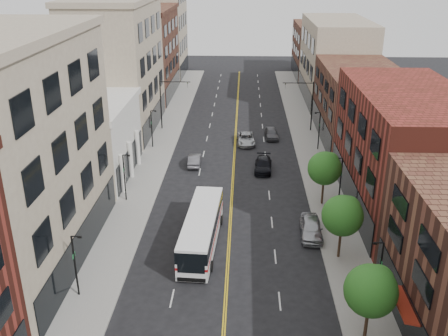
# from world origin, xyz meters

# --- Properties ---
(sidewalk_left) EXTENTS (4.00, 110.00, 0.15)m
(sidewalk_left) POSITION_xyz_m (-10.00, 35.00, 0.07)
(sidewalk_left) COLOR gray
(sidewalk_left) RESTS_ON ground
(sidewalk_right) EXTENTS (4.00, 110.00, 0.15)m
(sidewalk_right) POSITION_xyz_m (10.00, 35.00, 0.07)
(sidewalk_right) COLOR gray
(sidewalk_right) RESTS_ON ground
(bldg_l_tanoffice) EXTENTS (10.00, 22.00, 18.00)m
(bldg_l_tanoffice) POSITION_xyz_m (-17.00, 13.00, 9.00)
(bldg_l_tanoffice) COLOR gray
(bldg_l_tanoffice) RESTS_ON ground
(bldg_l_white) EXTENTS (10.00, 14.00, 8.00)m
(bldg_l_white) POSITION_xyz_m (-17.00, 31.00, 4.00)
(bldg_l_white) COLOR silver
(bldg_l_white) RESTS_ON ground
(bldg_l_far_a) EXTENTS (10.00, 20.00, 18.00)m
(bldg_l_far_a) POSITION_xyz_m (-17.00, 48.00, 9.00)
(bldg_l_far_a) COLOR gray
(bldg_l_far_a) RESTS_ON ground
(bldg_l_far_b) EXTENTS (10.00, 20.00, 15.00)m
(bldg_l_far_b) POSITION_xyz_m (-17.00, 68.00, 7.50)
(bldg_l_far_b) COLOR #562C22
(bldg_l_far_b) RESTS_ON ground
(bldg_l_far_c) EXTENTS (10.00, 16.00, 20.00)m
(bldg_l_far_c) POSITION_xyz_m (-17.00, 86.00, 10.00)
(bldg_l_far_c) COLOR gray
(bldg_l_far_c) RESTS_ON ground
(bldg_r_mid) EXTENTS (10.00, 22.00, 12.00)m
(bldg_r_mid) POSITION_xyz_m (17.00, 24.00, 6.00)
(bldg_r_mid) COLOR #5D2218
(bldg_r_mid) RESTS_ON ground
(bldg_r_far_a) EXTENTS (10.00, 20.00, 10.00)m
(bldg_r_far_a) POSITION_xyz_m (17.00, 45.00, 5.00)
(bldg_r_far_a) COLOR #562C22
(bldg_r_far_a) RESTS_ON ground
(bldg_r_far_b) EXTENTS (10.00, 22.00, 14.00)m
(bldg_r_far_b) POSITION_xyz_m (17.00, 66.00, 7.00)
(bldg_r_far_b) COLOR gray
(bldg_r_far_b) RESTS_ON ground
(bldg_r_far_c) EXTENTS (10.00, 18.00, 11.00)m
(bldg_r_far_c) POSITION_xyz_m (17.00, 86.00, 5.50)
(bldg_r_far_c) COLOR #562C22
(bldg_r_far_c) RESTS_ON ground
(tree_r_1) EXTENTS (3.40, 3.40, 5.59)m
(tree_r_1) POSITION_xyz_m (9.39, 4.07, 4.13)
(tree_r_1) COLOR black
(tree_r_1) RESTS_ON sidewalk_right
(tree_r_2) EXTENTS (3.40, 3.40, 5.59)m
(tree_r_2) POSITION_xyz_m (9.39, 14.07, 4.13)
(tree_r_2) COLOR black
(tree_r_2) RESTS_ON sidewalk_right
(tree_r_3) EXTENTS (3.40, 3.40, 5.59)m
(tree_r_3) POSITION_xyz_m (9.39, 24.07, 4.13)
(tree_r_3) COLOR black
(tree_r_3) RESTS_ON sidewalk_right
(lamp_l_1) EXTENTS (0.81, 0.55, 5.05)m
(lamp_l_1) POSITION_xyz_m (-10.95, 8.00, 2.97)
(lamp_l_1) COLOR black
(lamp_l_1) RESTS_ON sidewalk_left
(lamp_l_2) EXTENTS (0.81, 0.55, 5.05)m
(lamp_l_2) POSITION_xyz_m (-10.95, 24.00, 2.97)
(lamp_l_2) COLOR black
(lamp_l_2) RESTS_ON sidewalk_left
(lamp_l_3) EXTENTS (0.81, 0.55, 5.05)m
(lamp_l_3) POSITION_xyz_m (-10.95, 40.00, 2.97)
(lamp_l_3) COLOR black
(lamp_l_3) RESTS_ON sidewalk_left
(lamp_r_1) EXTENTS (0.81, 0.55, 5.05)m
(lamp_r_1) POSITION_xyz_m (10.95, 8.00, 2.97)
(lamp_r_1) COLOR black
(lamp_r_1) RESTS_ON sidewalk_right
(lamp_r_2) EXTENTS (0.81, 0.55, 5.05)m
(lamp_r_2) POSITION_xyz_m (10.95, 24.00, 2.97)
(lamp_r_2) COLOR black
(lamp_r_2) RESTS_ON sidewalk_right
(lamp_r_3) EXTENTS (0.81, 0.55, 5.05)m
(lamp_r_3) POSITION_xyz_m (10.95, 40.00, 2.97)
(lamp_r_3) COLOR black
(lamp_r_3) RESTS_ON sidewalk_right
(signal_mast_left) EXTENTS (4.49, 0.18, 7.20)m
(signal_mast_left) POSITION_xyz_m (-10.27, 48.00, 4.65)
(signal_mast_left) COLOR black
(signal_mast_left) RESTS_ON sidewalk_left
(signal_mast_right) EXTENTS (4.49, 0.18, 7.20)m
(signal_mast_right) POSITION_xyz_m (10.27, 48.00, 4.65)
(signal_mast_right) COLOR black
(signal_mast_right) RESTS_ON sidewalk_right
(city_bus) EXTENTS (3.31, 11.81, 3.00)m
(city_bus) POSITION_xyz_m (-2.39, 15.56, 1.75)
(city_bus) COLOR white
(city_bus) RESTS_ON ground
(car_parked_far) EXTENTS (2.12, 4.91, 1.65)m
(car_parked_far) POSITION_xyz_m (7.40, 17.61, 0.82)
(car_parked_far) COLOR #A0A2A7
(car_parked_far) RESTS_ON ground
(car_lane_behind) EXTENTS (1.59, 4.16, 1.35)m
(car_lane_behind) POSITION_xyz_m (-4.82, 34.10, 0.68)
(car_lane_behind) COLOR #4F4F54
(car_lane_behind) RESTS_ON ground
(car_lane_a) EXTENTS (2.28, 5.00, 1.42)m
(car_lane_a) POSITION_xyz_m (3.54, 32.77, 0.71)
(car_lane_a) COLOR black
(car_lane_a) RESTS_ON ground
(car_lane_b) EXTENTS (2.60, 5.18, 1.41)m
(car_lane_b) POSITION_xyz_m (1.50, 42.13, 0.70)
(car_lane_b) COLOR #A9ACB0
(car_lane_b) RESTS_ON ground
(car_lane_c) EXTENTS (1.98, 4.39, 1.46)m
(car_lane_c) POSITION_xyz_m (5.08, 44.60, 0.73)
(car_lane_c) COLOR #4B4B50
(car_lane_c) RESTS_ON ground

